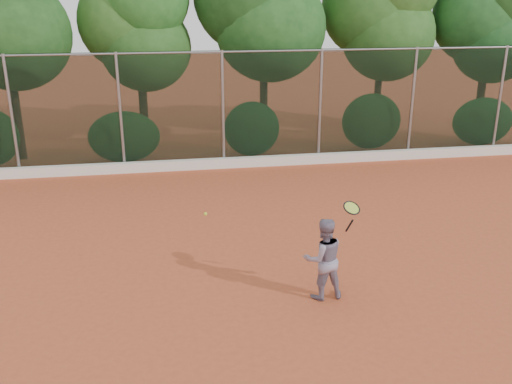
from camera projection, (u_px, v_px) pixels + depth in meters
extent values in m
plane|color=#B84E2B|center=(264.00, 269.00, 11.12)|extent=(80.00, 80.00, 0.00)
cube|color=silver|center=(225.00, 163.00, 17.41)|extent=(24.00, 0.20, 0.30)
imported|color=gray|center=(323.00, 259.00, 9.89)|extent=(0.76, 0.62, 1.49)
cube|color=black|center=(223.00, 110.00, 17.04)|extent=(24.00, 0.01, 3.50)
cylinder|color=gray|center=(222.00, 52.00, 16.47)|extent=(24.00, 0.06, 0.06)
cylinder|color=gray|center=(12.00, 117.00, 16.10)|extent=(0.09, 0.09, 3.50)
cylinder|color=gray|center=(120.00, 113.00, 16.57)|extent=(0.09, 0.09, 3.50)
cylinder|color=gray|center=(223.00, 110.00, 17.04)|extent=(0.09, 0.09, 3.50)
cylinder|color=gray|center=(320.00, 107.00, 17.50)|extent=(0.09, 0.09, 3.50)
cylinder|color=gray|center=(412.00, 104.00, 17.97)|extent=(0.09, 0.09, 3.50)
cylinder|color=gray|center=(499.00, 101.00, 18.44)|extent=(0.09, 0.09, 3.50)
cylinder|color=#472A1B|center=(17.00, 114.00, 17.92)|extent=(0.24, 0.24, 2.90)
ellipsoid|color=#2F6526|center=(12.00, 34.00, 17.04)|extent=(3.50, 2.90, 3.40)
cylinder|color=#402B18|center=(144.00, 115.00, 18.99)|extent=(0.28, 0.28, 2.40)
ellipsoid|color=#25521C|center=(146.00, 48.00, 18.19)|extent=(2.90, 2.40, 2.80)
ellipsoid|color=#2B5C1F|center=(128.00, 21.00, 18.12)|extent=(3.20, 2.70, 3.10)
cylinder|color=#402A18|center=(264.00, 104.00, 19.23)|extent=(0.26, 0.26, 3.00)
ellipsoid|color=#306E2A|center=(271.00, 27.00, 18.33)|extent=(3.60, 3.00, 3.50)
cylinder|color=#472D1B|center=(377.00, 104.00, 20.10)|extent=(0.24, 0.24, 2.70)
ellipsoid|color=#26531C|center=(388.00, 35.00, 19.25)|extent=(3.20, 2.70, 3.10)
ellipsoid|color=#24541C|center=(373.00, 7.00, 19.15)|extent=(3.50, 2.90, 3.40)
cylinder|color=#492C1C|center=(479.00, 105.00, 20.34)|extent=(0.28, 0.28, 2.50)
ellipsoid|color=#266528|center=(495.00, 41.00, 19.52)|extent=(3.00, 2.50, 2.90)
ellipsoid|color=#296C2A|center=(480.00, 16.00, 19.46)|extent=(3.30, 2.80, 3.20)
ellipsoid|color=#2D6225|center=(124.00, 137.00, 17.62)|extent=(2.20, 1.16, 1.60)
ellipsoid|color=#245E24|center=(252.00, 129.00, 18.20)|extent=(1.80, 1.04, 1.76)
ellipsoid|color=#2E6225|center=(371.00, 121.00, 18.79)|extent=(2.00, 1.10, 1.84)
ellipsoid|color=#296C29|center=(483.00, 121.00, 19.46)|extent=(2.16, 1.12, 1.64)
cylinder|color=black|center=(349.00, 226.00, 9.78)|extent=(0.10, 0.19, 0.28)
torus|color=black|center=(352.00, 208.00, 9.60)|extent=(0.38, 0.36, 0.18)
cylinder|color=#B6CB3B|center=(352.00, 208.00, 9.60)|extent=(0.32, 0.30, 0.14)
sphere|color=#C6D630|center=(205.00, 214.00, 9.89)|extent=(0.06, 0.06, 0.06)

